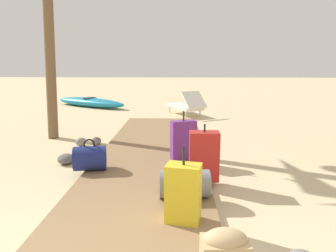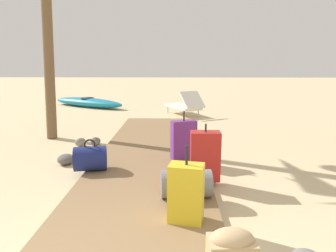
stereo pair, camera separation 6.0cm
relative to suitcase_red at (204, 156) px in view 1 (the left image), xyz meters
The scene contains 12 objects.
ground_plane 0.91m from the suitcase_red, behind, with size 60.00×60.00×0.00m, color #D1BA8C.
boardwalk 1.23m from the suitcase_red, 132.95° to the left, with size 1.75×7.39×0.08m, color olive.
suitcase_red is the anchor object (origin of this frame).
suitcase_purple 0.92m from the suitcase_red, 106.00° to the left, with size 0.43×0.28×0.78m.
duffel_bag_navy 1.65m from the suitcase_red, 168.42° to the left, with size 0.51×0.43×0.46m.
suitcase_yellow 1.13m from the suitcase_red, 104.85° to the right, with size 0.37×0.29×0.76m.
duffel_bag_grey 0.63m from the suitcase_red, 116.14° to the right, with size 0.60×0.36×0.43m.
lounge_chair 5.50m from the suitcase_red, 90.78° to the left, with size 1.23×1.66×0.77m.
kayak 8.18m from the suitcase_red, 116.00° to the left, with size 3.15×2.26×0.34m.
rock_left_mid 2.94m from the suitcase_red, 139.71° to the left, with size 0.23×0.16×0.17m, color gray.
rock_left_near 2.82m from the suitcase_red, 134.42° to the left, with size 0.22×0.19×0.15m, color slate.
rock_left_far 2.33m from the suitcase_red, 158.67° to the left, with size 0.27×0.32×0.16m, color #5B5651.
Camera 1 is at (0.45, -1.05, 1.61)m, focal length 33.01 mm.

